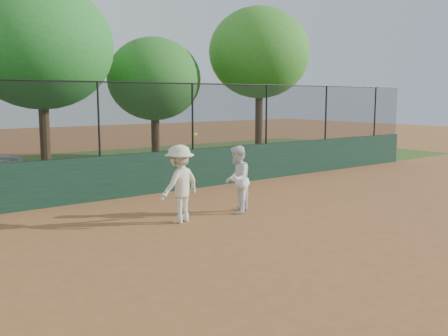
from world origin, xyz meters
TOP-DOWN VIEW (x-y plane):
  - ground at (0.00, 0.00)m, footprint 80.00×80.00m
  - back_wall at (0.00, 6.00)m, footprint 26.00×0.20m
  - grass_strip at (0.00, 12.00)m, footprint 36.00×12.00m
  - player_second at (1.51, 2.61)m, footprint 1.00×0.97m
  - player_main at (-0.08, 2.67)m, footprint 1.26×0.93m
  - fence_assembly at (-0.03, 6.00)m, footprint 26.00×0.06m
  - tree_2 at (-0.19, 11.51)m, footprint 5.16×4.69m
  - tree_3 at (4.72, 12.21)m, footprint 4.05×3.68m
  - tree_4 at (9.72, 11.17)m, footprint 4.85×4.41m

SIDE VIEW (x-z plane):
  - ground at x=0.00m, z-range 0.00..0.00m
  - grass_strip at x=0.00m, z-range 0.00..0.01m
  - back_wall at x=0.00m, z-range 0.00..1.20m
  - player_second at x=1.51m, z-range 0.00..1.63m
  - player_main at x=-0.08m, z-range -0.14..1.87m
  - fence_assembly at x=-0.03m, z-range 1.24..3.24m
  - tree_3 at x=4.72m, z-range 0.88..6.17m
  - tree_2 at x=-0.19m, z-range 1.15..7.94m
  - tree_4 at x=9.72m, z-range 1.34..8.25m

